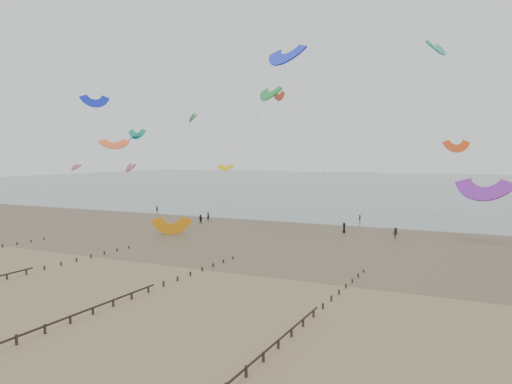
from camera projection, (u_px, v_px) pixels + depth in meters
ground at (155, 275)px, 59.10m from camera, size 500.00×500.00×0.00m
sea_and_shore at (252, 232)px, 91.78m from camera, size 500.00×665.00×0.03m
groynes at (50, 326)px, 40.22m from camera, size 72.16×50.16×1.00m
kitesurfer_lead at (208, 216)px, 108.15m from camera, size 0.78×0.61×1.87m
kitesurfers at (392, 226)px, 93.66m from camera, size 93.19×21.44×1.89m
grounded_kite at (172, 234)px, 89.83m from camera, size 7.64×7.21×3.33m
kites_airborne at (305, 131)px, 144.53m from camera, size 245.82×127.91×37.28m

